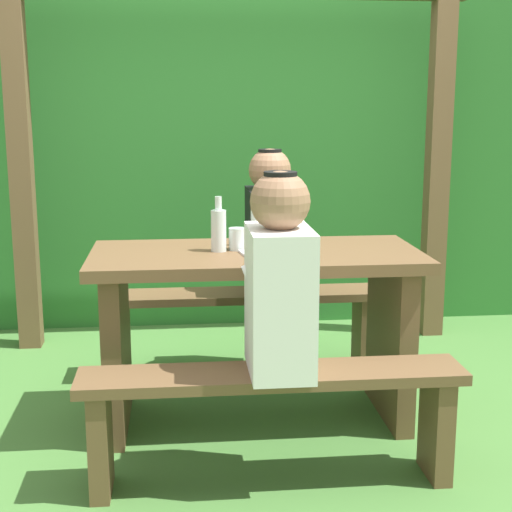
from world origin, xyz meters
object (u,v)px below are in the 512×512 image
at_px(person_black_coat, 270,227).
at_px(person_white_shirt, 280,281).
at_px(bottle_right, 258,224).
at_px(drinking_glass, 237,239).
at_px(cell_phone, 250,253).
at_px(bottle_left, 219,229).
at_px(picnic_table, 256,307).
at_px(bench_near, 272,403).
at_px(bench_far, 244,315).

bearing_deg(person_black_coat, person_white_shirt, -95.17).
distance_m(person_white_shirt, bottle_right, 0.69).
distance_m(drinking_glass, cell_phone, 0.12).
bearing_deg(bottle_left, person_white_shirt, -72.93).
relative_size(picnic_table, drinking_glass, 14.70).
bearing_deg(person_black_coat, picnic_table, -102.58).
bearing_deg(bench_near, cell_phone, 93.59).
relative_size(bench_far, person_white_shirt, 1.95).
bearing_deg(bottle_left, drinking_glass, 13.30).
bearing_deg(cell_phone, bottle_left, 135.81).
distance_m(picnic_table, bench_far, 0.61).
relative_size(person_white_shirt, bottle_right, 2.83).
bearing_deg(person_black_coat, drinking_glass, -110.93).
distance_m(bench_far, bottle_right, 0.72).
xyz_separation_m(bench_near, bottle_right, (0.02, 0.69, 0.55)).
bearing_deg(bottle_right, person_black_coat, 76.74).
bearing_deg(cell_phone, person_white_shirt, -92.69).
bearing_deg(picnic_table, person_black_coat, 77.42).
bearing_deg(bottle_left, picnic_table, -6.44).
bearing_deg(bench_near, picnic_table, 90.00).
distance_m(bench_near, bottle_right, 0.88).
relative_size(bottle_right, cell_phone, 1.82).
xyz_separation_m(bench_near, drinking_glass, (-0.08, 0.61, 0.50)).
height_order(bottle_right, cell_phone, bottle_right).
bearing_deg(drinking_glass, bottle_right, 38.29).
relative_size(person_black_coat, drinking_glass, 7.55).
height_order(picnic_table, bench_near, picnic_table).
height_order(drinking_glass, bottle_right, bottle_right).
xyz_separation_m(bench_near, person_white_shirt, (0.02, 0.00, 0.46)).
bearing_deg(bench_near, person_black_coat, 83.65).
xyz_separation_m(bench_far, person_black_coat, (0.13, -0.00, 0.46)).
bearing_deg(bench_far, person_white_shirt, -88.79).
distance_m(picnic_table, person_black_coat, 0.64).
bearing_deg(cell_phone, picnic_table, 56.76).
bearing_deg(bottle_right, drinking_glass, -141.71).
xyz_separation_m(bench_near, person_black_coat, (0.13, 1.15, 0.46)).
bearing_deg(bottle_right, bottle_left, -151.67).
height_order(bench_near, bottle_left, bottle_left).
relative_size(bench_far, cell_phone, 10.00).
bearing_deg(cell_phone, bench_near, -95.46).
bearing_deg(person_white_shirt, bench_far, 91.21).
xyz_separation_m(person_white_shirt, person_black_coat, (0.10, 1.15, 0.00)).
distance_m(bench_far, cell_phone, 0.79).
relative_size(bench_near, drinking_glass, 14.70).
distance_m(drinking_glass, bottle_right, 0.13).
bearing_deg(cell_phone, person_black_coat, 67.02).
relative_size(drinking_glass, bottle_left, 0.41).
bearing_deg(person_white_shirt, person_black_coat, 84.83).
bearing_deg(person_white_shirt, bottle_left, 107.07).
height_order(drinking_glass, bottle_left, bottle_left).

